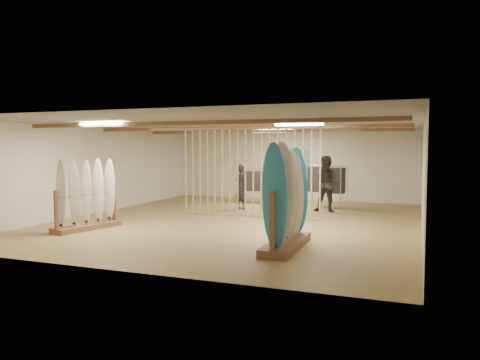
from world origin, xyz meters
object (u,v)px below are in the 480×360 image
at_px(clothing_rack_a, 258,181).
at_px(shopper_b, 327,180).
at_px(clothing_rack_b, 326,180).
at_px(rack_right, 286,213).
at_px(shopper_a, 241,184).
at_px(rack_left, 87,206).

relative_size(clothing_rack_a, shopper_b, 0.63).
bearing_deg(clothing_rack_b, rack_right, -62.72).
bearing_deg(clothing_rack_a, shopper_a, -90.40).
height_order(clothing_rack_a, shopper_b, shopper_b).
height_order(rack_left, clothing_rack_b, rack_left).
xyz_separation_m(clothing_rack_a, shopper_a, (-0.04, -1.71, 0.02)).
relative_size(rack_left, clothing_rack_a, 1.49).
bearing_deg(shopper_b, shopper_a, -175.06).
bearing_deg(rack_right, rack_left, 175.60).
bearing_deg(rack_left, shopper_b, 59.85).
distance_m(rack_left, clothing_rack_b, 8.20).
bearing_deg(clothing_rack_b, rack_left, -104.53).
relative_size(rack_right, clothing_rack_b, 1.49).
bearing_deg(rack_right, clothing_rack_a, 112.07).
relative_size(clothing_rack_a, clothing_rack_b, 0.85).
bearing_deg(shopper_a, rack_right, 148.48).
height_order(rack_left, rack_right, rack_right).
distance_m(clothing_rack_b, shopper_b, 0.90).
distance_m(rack_right, clothing_rack_a, 7.88).
bearing_deg(shopper_b, clothing_rack_b, 101.29).
bearing_deg(clothing_rack_b, shopper_b, -53.32).
distance_m(clothing_rack_a, shopper_a, 1.71).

